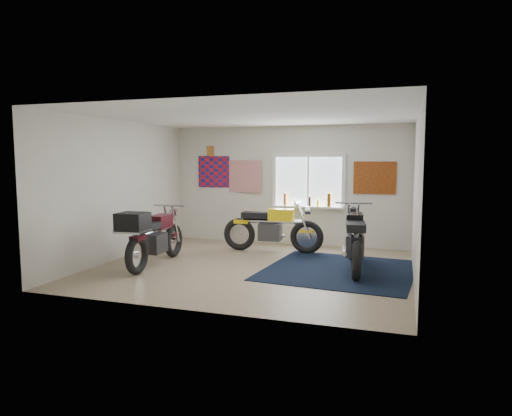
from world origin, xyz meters
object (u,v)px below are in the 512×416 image
(black_chrome_bike, at_px, (354,241))
(maroon_tourer, at_px, (152,236))
(navy_rug, at_px, (339,270))
(yellow_triumph, at_px, (272,229))

(black_chrome_bike, relative_size, maroon_tourer, 1.06)
(navy_rug, distance_m, maroon_tourer, 3.40)
(yellow_triumph, distance_m, black_chrome_bike, 2.09)
(yellow_triumph, bearing_deg, navy_rug, -40.86)
(yellow_triumph, relative_size, maroon_tourer, 1.02)
(black_chrome_bike, bearing_deg, yellow_triumph, 51.93)
(navy_rug, height_order, black_chrome_bike, black_chrome_bike)
(yellow_triumph, bearing_deg, black_chrome_bike, -33.08)
(navy_rug, distance_m, yellow_triumph, 2.05)
(maroon_tourer, bearing_deg, navy_rug, -79.78)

